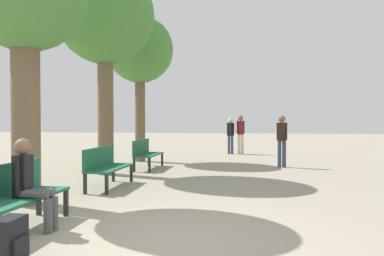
{
  "coord_description": "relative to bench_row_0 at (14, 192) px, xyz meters",
  "views": [
    {
      "loc": [
        1.05,
        -4.5,
        1.48
      ],
      "look_at": [
        -0.67,
        6.98,
        1.26
      ],
      "focal_mm": 35.0,
      "sensor_mm": 36.0,
      "label": 1
    }
  ],
  "objects": [
    {
      "name": "bench_row_2",
      "position": [
        0.0,
        6.58,
        0.0
      ],
      "size": [
        0.55,
        1.69,
        0.9
      ],
      "color": "#1E6042",
      "rests_on": "ground_plane"
    },
    {
      "name": "pedestrian_mid",
      "position": [
        4.2,
        7.57,
        0.43
      ],
      "size": [
        0.34,
        0.24,
        1.66
      ],
      "color": "#384260",
      "rests_on": "ground_plane"
    },
    {
      "name": "bench_row_0",
      "position": [
        0.0,
        0.0,
        0.0
      ],
      "size": [
        0.55,
        1.69,
        0.9
      ],
      "color": "#1E6042",
      "rests_on": "ground_plane"
    },
    {
      "name": "person_seated",
      "position": [
        0.24,
        -0.01,
        0.15
      ],
      "size": [
        0.57,
        0.32,
        1.25
      ],
      "color": "#4C4C4C",
      "rests_on": "ground_plane"
    },
    {
      "name": "ground_plane",
      "position": [
        2.08,
        -0.13,
        -0.52
      ],
      "size": [
        80.0,
        80.0,
        0.0
      ],
      "primitive_type": "plane",
      "color": "gray"
    },
    {
      "name": "backpack",
      "position": [
        0.65,
        -1.06,
        -0.28
      ],
      "size": [
        0.28,
        0.36,
        0.47
      ],
      "color": "black",
      "rests_on": "ground_plane"
    },
    {
      "name": "tree_row_1",
      "position": [
        -0.77,
        5.25,
        3.8
      ],
      "size": [
        2.71,
        2.71,
        5.76
      ],
      "color": "brown",
      "rests_on": "ground_plane"
    },
    {
      "name": "bench_row_1",
      "position": [
        0.0,
        3.29,
        0.0
      ],
      "size": [
        0.55,
        1.69,
        0.9
      ],
      "color": "#1E6042",
      "rests_on": "ground_plane"
    },
    {
      "name": "tree_row_2",
      "position": [
        -0.77,
        8.6,
        3.49
      ],
      "size": [
        2.43,
        2.43,
        5.29
      ],
      "color": "brown",
      "rests_on": "ground_plane"
    },
    {
      "name": "pedestrian_near",
      "position": [
        2.8,
        12.18,
        0.47
      ],
      "size": [
        0.35,
        0.27,
        1.73
      ],
      "color": "beige",
      "rests_on": "ground_plane"
    },
    {
      "name": "pedestrian_far",
      "position": [
        2.36,
        12.13,
        0.41
      ],
      "size": [
        0.33,
        0.28,
        1.61
      ],
      "color": "#384260",
      "rests_on": "ground_plane"
    }
  ]
}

